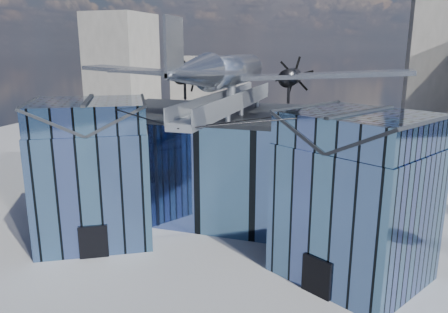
% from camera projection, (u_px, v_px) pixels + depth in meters
% --- Properties ---
extents(ground_plane, '(120.00, 120.00, 0.00)m').
position_uv_depth(ground_plane, '(216.00, 248.00, 35.55)').
color(ground_plane, gray).
extents(museum, '(32.88, 24.50, 17.60)m').
position_uv_depth(museum, '(237.00, 164.00, 39.56)').
color(museum, '#4A6998').
rests_on(museum, ground).
extents(bg_towers, '(77.00, 24.50, 26.00)m').
position_uv_depth(bg_towers, '(314.00, 80.00, 79.24)').
color(bg_towers, slate).
rests_on(bg_towers, ground).
extents(tree_side_w, '(4.30, 4.30, 5.31)m').
position_uv_depth(tree_side_w, '(56.00, 153.00, 52.25)').
color(tree_side_w, '#331E14').
rests_on(tree_side_w, ground).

